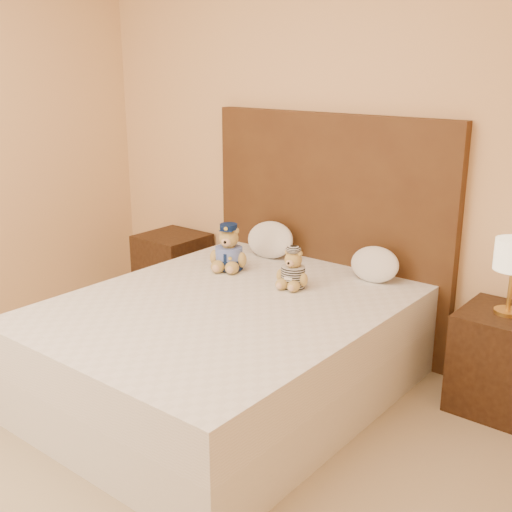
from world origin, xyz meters
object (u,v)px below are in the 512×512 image
at_px(bed, 227,348).
at_px(pillow_right, 375,263).
at_px(teddy_prisoner, 293,268).
at_px(nightstand_right, 501,361).
at_px(pillow_left, 270,238).
at_px(nightstand_left, 173,269).
at_px(teddy_police, 229,247).

xyz_separation_m(bed, pillow_right, (0.45, 0.83, 0.39)).
height_order(teddy_prisoner, pillow_right, teddy_prisoner).
height_order(bed, teddy_prisoner, teddy_prisoner).
distance_m(nightstand_right, pillow_right, 0.89).
xyz_separation_m(bed, nightstand_right, (1.25, 0.80, -0.00)).
bearing_deg(nightstand_right, pillow_right, 177.85).
distance_m(bed, teddy_prisoner, 0.60).
height_order(teddy_prisoner, pillow_left, pillow_left).
relative_size(bed, nightstand_left, 3.64).
height_order(nightstand_right, teddy_police, teddy_police).
relative_size(teddy_police, teddy_prisoner, 1.25).
distance_m(nightstand_right, teddy_police, 1.71).
distance_m(nightstand_right, teddy_prisoner, 1.23).
bearing_deg(teddy_prisoner, nightstand_left, 155.55).
bearing_deg(nightstand_right, teddy_prisoner, -161.40).
distance_m(nightstand_right, pillow_left, 1.64).
xyz_separation_m(teddy_prisoner, pillow_right, (0.31, 0.40, -0.01)).
distance_m(pillow_left, pillow_right, 0.79).
bearing_deg(pillow_right, nightstand_left, -178.99).
height_order(nightstand_left, nightstand_right, same).
height_order(teddy_police, pillow_right, teddy_police).
bearing_deg(nightstand_left, pillow_left, 1.88).
relative_size(nightstand_right, teddy_police, 1.89).
xyz_separation_m(nightstand_left, nightstand_right, (2.50, 0.00, 0.00)).
relative_size(bed, teddy_police, 6.89).
relative_size(nightstand_left, nightstand_right, 1.00).
bearing_deg(nightstand_left, bed, -32.62).
height_order(nightstand_left, pillow_right, pillow_right).
bearing_deg(pillow_right, nightstand_right, -2.15).
distance_m(bed, pillow_left, 0.98).
bearing_deg(nightstand_left, teddy_police, -21.82).
height_order(nightstand_right, teddy_prisoner, teddy_prisoner).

